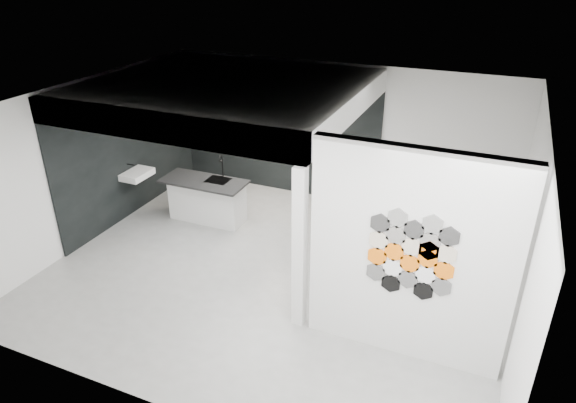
{
  "coord_description": "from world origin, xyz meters",
  "views": [
    {
      "loc": [
        2.93,
        -6.31,
        4.7
      ],
      "look_at": [
        0.1,
        0.3,
        1.15
      ],
      "focal_mm": 32.0,
      "sensor_mm": 36.0,
      "label": 1
    }
  ],
  "objects_px": {
    "wall_basin": "(137,174)",
    "bottle_dark": "(258,125)",
    "utensil_cup": "(235,124)",
    "kitchen_island": "(207,199)",
    "kettle": "(325,134)",
    "glass_vase": "(342,138)",
    "stockpot": "(232,122)",
    "glass_bowl": "(342,138)",
    "partition_panel": "(409,258)"
  },
  "relations": [
    {
      "from": "partition_panel",
      "to": "bottle_dark",
      "type": "xyz_separation_m",
      "value": [
        -3.9,
        3.87,
        0.01
      ]
    },
    {
      "from": "kitchen_island",
      "to": "bottle_dark",
      "type": "bearing_deg",
      "value": 81.31
    },
    {
      "from": "utensil_cup",
      "to": "glass_vase",
      "type": "bearing_deg",
      "value": 0.0
    },
    {
      "from": "kitchen_island",
      "to": "glass_bowl",
      "type": "xyz_separation_m",
      "value": [
        2.07,
        1.74,
        0.93
      ]
    },
    {
      "from": "stockpot",
      "to": "kettle",
      "type": "relative_size",
      "value": 1.14
    },
    {
      "from": "bottle_dark",
      "to": "utensil_cup",
      "type": "height_order",
      "value": "bottle_dark"
    },
    {
      "from": "kitchen_island",
      "to": "glass_bowl",
      "type": "bearing_deg",
      "value": 39.48
    },
    {
      "from": "partition_panel",
      "to": "bottle_dark",
      "type": "bearing_deg",
      "value": 135.26
    },
    {
      "from": "wall_basin",
      "to": "glass_bowl",
      "type": "xyz_separation_m",
      "value": [
        3.39,
        2.07,
        0.52
      ]
    },
    {
      "from": "wall_basin",
      "to": "bottle_dark",
      "type": "bearing_deg",
      "value": 52.85
    },
    {
      "from": "wall_basin",
      "to": "kettle",
      "type": "relative_size",
      "value": 2.96
    },
    {
      "from": "wall_basin",
      "to": "kettle",
      "type": "height_order",
      "value": "kettle"
    },
    {
      "from": "kettle",
      "to": "utensil_cup",
      "type": "xyz_separation_m",
      "value": [
        -2.02,
        0.0,
        -0.03
      ]
    },
    {
      "from": "partition_panel",
      "to": "utensil_cup",
      "type": "distance_m",
      "value": 5.9
    },
    {
      "from": "partition_panel",
      "to": "stockpot",
      "type": "distance_m",
      "value": 5.94
    },
    {
      "from": "kettle",
      "to": "glass_vase",
      "type": "bearing_deg",
      "value": 7.11
    },
    {
      "from": "partition_panel",
      "to": "bottle_dark",
      "type": "distance_m",
      "value": 5.49
    },
    {
      "from": "wall_basin",
      "to": "stockpot",
      "type": "bearing_deg",
      "value": 65.15
    },
    {
      "from": "glass_vase",
      "to": "utensil_cup",
      "type": "height_order",
      "value": "glass_vase"
    },
    {
      "from": "stockpot",
      "to": "glass_vase",
      "type": "distance_m",
      "value": 2.43
    },
    {
      "from": "kitchen_island",
      "to": "kettle",
      "type": "relative_size",
      "value": 7.95
    },
    {
      "from": "partition_panel",
      "to": "utensil_cup",
      "type": "relative_size",
      "value": 27.06
    },
    {
      "from": "stockpot",
      "to": "kettle",
      "type": "bearing_deg",
      "value": 0.0
    },
    {
      "from": "wall_basin",
      "to": "bottle_dark",
      "type": "xyz_separation_m",
      "value": [
        1.56,
        2.07,
        0.56
      ]
    },
    {
      "from": "kettle",
      "to": "glass_bowl",
      "type": "distance_m",
      "value": 0.36
    },
    {
      "from": "partition_panel",
      "to": "bottle_dark",
      "type": "relative_size",
      "value": 16.42
    },
    {
      "from": "partition_panel",
      "to": "wall_basin",
      "type": "relative_size",
      "value": 4.67
    },
    {
      "from": "kitchen_island",
      "to": "glass_bowl",
      "type": "height_order",
      "value": "glass_bowl"
    },
    {
      "from": "partition_panel",
      "to": "stockpot",
      "type": "xyz_separation_m",
      "value": [
        -4.51,
        3.87,
        0.01
      ]
    },
    {
      "from": "partition_panel",
      "to": "glass_vase",
      "type": "distance_m",
      "value": 4.39
    },
    {
      "from": "kettle",
      "to": "kitchen_island",
      "type": "bearing_deg",
      "value": -127.48
    },
    {
      "from": "partition_panel",
      "to": "glass_bowl",
      "type": "distance_m",
      "value": 4.39
    },
    {
      "from": "partition_panel",
      "to": "kettle",
      "type": "xyz_separation_m",
      "value": [
        -2.43,
        3.87,
        0.01
      ]
    },
    {
      "from": "kitchen_island",
      "to": "utensil_cup",
      "type": "distance_m",
      "value": 2.0
    },
    {
      "from": "kitchen_island",
      "to": "stockpot",
      "type": "distance_m",
      "value": 2.03
    },
    {
      "from": "kitchen_island",
      "to": "glass_vase",
      "type": "height_order",
      "value": "glass_vase"
    },
    {
      "from": "wall_basin",
      "to": "stockpot",
      "type": "height_order",
      "value": "stockpot"
    },
    {
      "from": "wall_basin",
      "to": "kettle",
      "type": "xyz_separation_m",
      "value": [
        3.03,
        2.07,
        0.56
      ]
    },
    {
      "from": "kitchen_island",
      "to": "glass_bowl",
      "type": "distance_m",
      "value": 2.87
    },
    {
      "from": "partition_panel",
      "to": "wall_basin",
      "type": "distance_m",
      "value": 5.78
    },
    {
      "from": "kettle",
      "to": "glass_vase",
      "type": "relative_size",
      "value": 1.67
    },
    {
      "from": "partition_panel",
      "to": "kettle",
      "type": "distance_m",
      "value": 4.57
    },
    {
      "from": "stockpot",
      "to": "utensil_cup",
      "type": "relative_size",
      "value": 2.22
    },
    {
      "from": "wall_basin",
      "to": "kitchen_island",
      "type": "distance_m",
      "value": 1.42
    },
    {
      "from": "glass_bowl",
      "to": "bottle_dark",
      "type": "xyz_separation_m",
      "value": [
        -1.83,
        0.0,
        0.03
      ]
    },
    {
      "from": "glass_vase",
      "to": "bottle_dark",
      "type": "height_order",
      "value": "bottle_dark"
    },
    {
      "from": "wall_basin",
      "to": "glass_vase",
      "type": "distance_m",
      "value": 4.0
    },
    {
      "from": "stockpot",
      "to": "bottle_dark",
      "type": "xyz_separation_m",
      "value": [
        0.61,
        0.0,
        -0.01
      ]
    },
    {
      "from": "stockpot",
      "to": "glass_bowl",
      "type": "bearing_deg",
      "value": 0.0
    },
    {
      "from": "utensil_cup",
      "to": "kitchen_island",
      "type": "bearing_deg",
      "value": -80.03
    }
  ]
}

